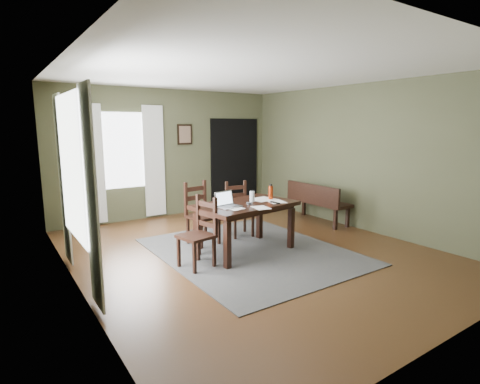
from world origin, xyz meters
TOP-DOWN VIEW (x-y plane):
  - ground at (0.00, 0.00)m, footprint 5.00×6.00m
  - room_shell at (0.00, 0.00)m, footprint 5.02×6.02m
  - rug at (0.00, 0.00)m, footprint 2.60×3.20m
  - dining_table at (-0.08, 0.04)m, footprint 1.63×1.11m
  - chair_end at (-0.95, -0.11)m, footprint 0.50×0.50m
  - chair_back_left at (-0.44, 0.79)m, footprint 0.51×0.51m
  - chair_back_right at (0.35, 0.85)m, footprint 0.48×0.48m
  - bench at (2.15, 0.72)m, footprint 0.45×1.41m
  - laptop at (-0.44, -0.02)m, footprint 0.36×0.31m
  - computer_mouse at (-0.08, -0.06)m, footprint 0.08×0.10m
  - tv_remote at (0.30, -0.21)m, footprint 0.07×0.17m
  - drinking_glass at (0.07, 0.06)m, footprint 0.10×0.10m
  - water_bottle at (0.44, 0.07)m, footprint 0.08×0.08m
  - paper_a at (-0.42, -0.15)m, footprint 0.27×0.32m
  - paper_b at (0.39, -0.13)m, footprint 0.30×0.36m
  - paper_c at (0.24, 0.10)m, footprint 0.25×0.30m
  - paper_d at (0.39, 0.15)m, footprint 0.27×0.34m
  - paper_e at (-0.08, -0.35)m, footprint 0.25×0.31m
  - window_left at (-2.47, 0.20)m, footprint 0.01×1.30m
  - window_back at (-1.00, 2.97)m, footprint 1.00×0.01m
  - curtain_left_near at (-2.44, -0.62)m, footprint 0.03×0.48m
  - curtain_left_far at (-2.44, 1.02)m, footprint 0.03×0.48m
  - curtain_back_left at (-1.62, 2.94)m, footprint 0.44×0.03m
  - curtain_back_right at (-0.38, 2.94)m, footprint 0.44×0.03m
  - framed_picture at (0.35, 2.97)m, footprint 0.34×0.03m
  - doorway_back at (1.65, 2.97)m, footprint 1.30×0.03m

SIDE VIEW (x-z plane):
  - ground at x=0.00m, z-range -0.01..0.00m
  - rug at x=0.00m, z-range 0.00..0.01m
  - chair_back_right at x=0.35m, z-range -0.01..0.94m
  - bench at x=2.15m, z-range 0.08..0.87m
  - chair_end at x=-0.95m, z-range -0.01..0.97m
  - chair_back_left at x=-0.44m, z-range -0.01..1.02m
  - dining_table at x=-0.08m, z-range 0.30..1.06m
  - paper_c at x=0.24m, z-range 0.77..0.78m
  - paper_e at x=-0.08m, z-range 0.77..0.78m
  - paper_a at x=-0.42m, z-range 0.77..0.78m
  - paper_d at x=0.39m, z-range 0.77..0.78m
  - paper_b at x=0.39m, z-range 0.77..0.78m
  - tv_remote at x=0.30m, z-range 0.77..0.79m
  - computer_mouse at x=-0.08m, z-range 0.77..0.80m
  - laptop at x=-0.44m, z-range 0.72..0.94m
  - drinking_glass at x=0.07m, z-range 0.77..0.94m
  - water_bottle at x=0.44m, z-range 0.76..1.01m
  - doorway_back at x=1.65m, z-range 0.00..2.10m
  - curtain_left_near at x=-2.44m, z-range 0.05..2.35m
  - curtain_left_far at x=-2.44m, z-range 0.05..2.35m
  - curtain_back_left at x=-1.62m, z-range 0.05..2.35m
  - curtain_back_right at x=-0.38m, z-range 0.05..2.35m
  - window_left at x=-2.47m, z-range 0.60..2.30m
  - window_back at x=-1.00m, z-range 0.70..2.20m
  - framed_picture at x=0.35m, z-range 1.53..1.97m
  - room_shell at x=0.00m, z-range 0.45..3.16m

